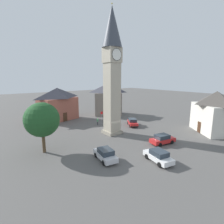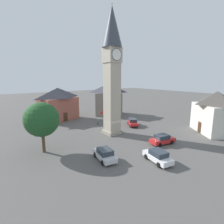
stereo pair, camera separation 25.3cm
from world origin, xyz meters
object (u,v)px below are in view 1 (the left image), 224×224
at_px(building_corner_back, 215,112).
at_px(clock_tower, 112,61).
at_px(car_blue_kerb, 133,122).
at_px(building_shop_left, 108,99).
at_px(car_red_corner, 158,156).
at_px(car_white_side, 105,154).
at_px(road_sign, 102,115).
at_px(building_terrace_right, 58,104).
at_px(pedestrian, 98,120).
at_px(tree, 42,120).
at_px(car_silver_kerb, 162,139).

bearing_deg(building_corner_back, clock_tower, 144.67).
distance_m(car_blue_kerb, building_shop_left, 13.53).
bearing_deg(building_shop_left, building_corner_back, -75.82).
xyz_separation_m(car_red_corner, car_white_side, (-5.03, 4.45, 0.00)).
relative_size(building_shop_left, road_sign, 3.43).
bearing_deg(road_sign, building_shop_left, 45.73).
bearing_deg(building_shop_left, car_white_side, -126.78).
xyz_separation_m(clock_tower, car_red_corner, (-2.24, -12.58, -12.44)).
relative_size(clock_tower, building_terrace_right, 2.24).
bearing_deg(pedestrian, building_corner_back, -50.24).
bearing_deg(car_white_side, building_corner_back, -7.75).
relative_size(car_blue_kerb, car_red_corner, 1.00).
bearing_deg(tree, car_blue_kerb, 7.33).
distance_m(car_white_side, building_shop_left, 28.22).
height_order(clock_tower, building_corner_back, clock_tower).
height_order(car_silver_kerb, building_terrace_right, building_terrace_right).
relative_size(car_silver_kerb, building_shop_left, 0.46).
relative_size(pedestrian, road_sign, 0.60).
distance_m(car_red_corner, pedestrian, 19.48).
bearing_deg(building_terrace_right, building_corner_back, -54.49).
height_order(clock_tower, car_silver_kerb, clock_tower).
distance_m(car_blue_kerb, building_terrace_right, 18.97).
bearing_deg(car_blue_kerb, clock_tower, -167.34).
relative_size(car_silver_kerb, road_sign, 1.56).
bearing_deg(car_white_side, pedestrian, 60.63).
distance_m(car_white_side, road_sign, 18.06).
xyz_separation_m(pedestrian, road_sign, (1.41, 0.43, 0.89)).
relative_size(car_red_corner, tree, 0.61).
height_order(car_white_side, building_corner_back, building_corner_back).
bearing_deg(car_silver_kerb, tree, 153.17).
bearing_deg(car_silver_kerb, clock_tower, 109.37).
relative_size(clock_tower, car_white_side, 5.18).
xyz_separation_m(car_silver_kerb, pedestrian, (-2.17, 15.73, 0.25)).
distance_m(tree, building_corner_back, 30.56).
height_order(car_red_corner, building_terrace_right, building_terrace_right).
xyz_separation_m(car_blue_kerb, building_corner_back, (9.10, -12.83, 3.29)).
bearing_deg(clock_tower, road_sign, 70.95).
height_order(car_blue_kerb, pedestrian, pedestrian).
xyz_separation_m(tree, building_corner_back, (28.76, -10.30, -0.70)).
height_order(car_blue_kerb, car_red_corner, same).
height_order(building_terrace_right, building_corner_back, building_corner_back).
relative_size(car_white_side, road_sign, 1.55).
xyz_separation_m(pedestrian, building_terrace_right, (-5.08, 10.09, 3.03)).
xyz_separation_m(tree, building_terrace_right, (8.78, 17.71, -0.72)).
xyz_separation_m(building_terrace_right, road_sign, (6.49, -9.66, -2.14)).
bearing_deg(building_shop_left, car_silver_kerb, -105.02).
bearing_deg(building_corner_back, car_blue_kerb, 125.34).
distance_m(clock_tower, pedestrian, 13.92).
bearing_deg(car_blue_kerb, road_sign, 128.58).
xyz_separation_m(car_red_corner, road_sign, (4.68, 19.64, 1.14)).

